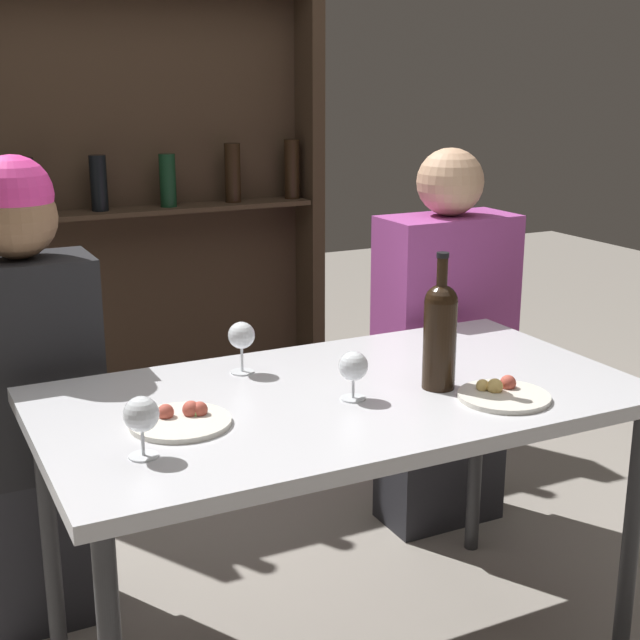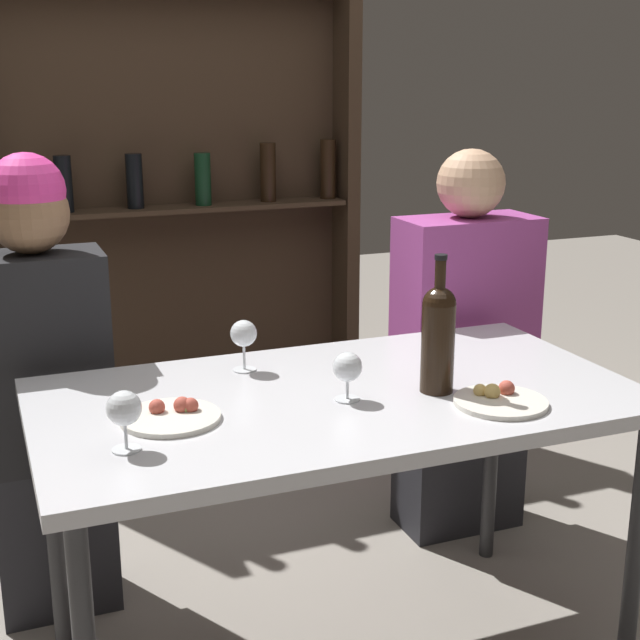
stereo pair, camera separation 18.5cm
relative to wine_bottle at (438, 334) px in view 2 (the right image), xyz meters
name	(u,v)px [view 2 (the right image)]	position (x,y,z in m)	size (l,w,h in m)	color
dining_table	(338,417)	(-0.22, 0.08, -0.21)	(1.43, 0.77, 0.75)	silver
wine_rack_wall	(168,178)	(-0.22, 1.93, 0.18)	(1.63, 0.21, 2.10)	#38281C
wine_bottle	(438,334)	(0.00, 0.00, 0.00)	(0.08, 0.08, 0.33)	black
wine_glass_0	(349,368)	(-0.22, 0.02, -0.06)	(0.07, 0.07, 0.12)	silver
wine_glass_1	(244,335)	(-0.38, 0.32, -0.05)	(0.07, 0.07, 0.13)	silver
wine_glass_2	(124,410)	(-0.75, -0.08, -0.06)	(0.07, 0.07, 0.13)	silver
food_plate_0	(172,415)	(-0.63, 0.05, -0.13)	(0.22, 0.22, 0.04)	silver
food_plate_1	(499,400)	(0.10, -0.13, -0.13)	(0.22, 0.22, 0.04)	silver
seated_person_left	(44,393)	(-0.86, 0.63, -0.25)	(0.36, 0.22, 1.30)	#26262B
seated_person_right	(463,357)	(0.45, 0.63, -0.30)	(0.44, 0.22, 1.27)	#26262B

